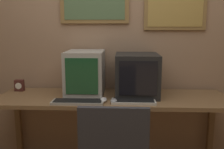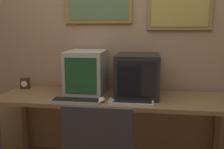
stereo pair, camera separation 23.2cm
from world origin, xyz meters
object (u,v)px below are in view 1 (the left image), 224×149
(keyboard_main, at_px, (78,102))
(desk_clock, at_px, (19,85))
(monitor_left, at_px, (86,73))
(monitor_right, at_px, (137,75))
(keyboard_side, at_px, (133,101))
(mouse_far_corner, at_px, (104,100))
(mouse_near_keyboard, at_px, (114,101))

(keyboard_main, relative_size, desk_clock, 3.81)
(monitor_left, xyz_separation_m, monitor_right, (0.49, -0.00, -0.01))
(monitor_left, bearing_deg, keyboard_side, -30.33)
(monitor_right, height_order, keyboard_side, monitor_right)
(monitor_right, bearing_deg, keyboard_main, -149.85)
(keyboard_side, xyz_separation_m, mouse_far_corner, (-0.26, 0.01, 0.01))
(monitor_right, height_order, mouse_far_corner, monitor_right)
(monitor_right, relative_size, keyboard_side, 1.22)
(mouse_far_corner, bearing_deg, keyboard_main, -167.44)
(desk_clock, bearing_deg, monitor_right, -4.77)
(monitor_right, height_order, mouse_near_keyboard, monitor_right)
(keyboard_side, distance_m, mouse_near_keyboard, 0.17)
(monitor_left, relative_size, mouse_far_corner, 3.99)
(keyboard_side, relative_size, mouse_far_corner, 3.32)
(keyboard_side, height_order, mouse_near_keyboard, mouse_near_keyboard)
(monitor_right, xyz_separation_m, keyboard_side, (-0.04, -0.26, -0.19))
(monitor_left, relative_size, monitor_right, 0.99)
(keyboard_main, xyz_separation_m, keyboard_side, (0.48, 0.04, -0.00))
(mouse_near_keyboard, relative_size, mouse_far_corner, 0.93)
(keyboard_side, xyz_separation_m, mouse_near_keyboard, (-0.17, -0.03, 0.01))
(keyboard_side, bearing_deg, monitor_left, 149.67)
(keyboard_side, distance_m, desk_clock, 1.21)
(monitor_right, height_order, keyboard_main, monitor_right)
(keyboard_main, distance_m, mouse_near_keyboard, 0.31)
(keyboard_main, height_order, keyboard_side, same)
(keyboard_side, height_order, desk_clock, desk_clock)
(monitor_left, distance_m, mouse_far_corner, 0.37)
(mouse_far_corner, bearing_deg, keyboard_side, -2.27)
(monitor_left, bearing_deg, monitor_right, -0.27)
(keyboard_main, distance_m, keyboard_side, 0.48)
(monitor_right, bearing_deg, monitor_left, 179.73)
(desk_clock, bearing_deg, keyboard_main, -30.73)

